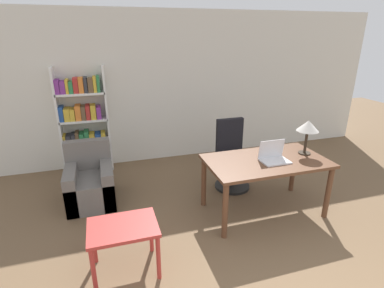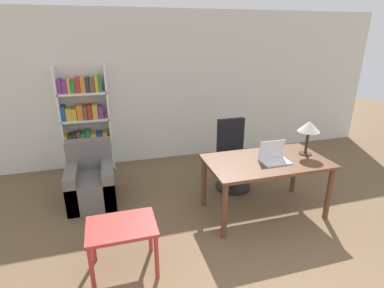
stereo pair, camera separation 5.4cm
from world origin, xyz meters
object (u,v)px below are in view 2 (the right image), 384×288
object	(u,v)px
laptop	(274,157)
office_chair	(232,158)
desk	(266,167)
bookshelf	(86,126)
side_table_blue	(122,232)
table_lamp	(309,128)
armchair	(91,183)

from	to	relation	value
laptop	office_chair	xyz separation A→B (m)	(-0.18, 0.86, -0.35)
desk	bookshelf	world-z (taller)	bookshelf
laptop	side_table_blue	xyz separation A→B (m)	(-1.96, -0.52, -0.37)
desk	side_table_blue	distance (m)	1.99
office_chair	side_table_blue	size ratio (longest dim) A/B	1.60
table_lamp	armchair	world-z (taller)	table_lamp
armchair	bookshelf	world-z (taller)	bookshelf
armchair	bookshelf	size ratio (longest dim) A/B	0.47
side_table_blue	bookshelf	world-z (taller)	bookshelf
desk	armchair	bearing A→B (deg)	156.63
table_lamp	side_table_blue	xyz separation A→B (m)	(-2.50, -0.61, -0.68)
office_chair	laptop	bearing A→B (deg)	-77.90
table_lamp	laptop	bearing A→B (deg)	-170.26
office_chair	armchair	size ratio (longest dim) A/B	1.28
table_lamp	side_table_blue	size ratio (longest dim) A/B	0.69
table_lamp	side_table_blue	distance (m)	2.66
office_chair	bookshelf	bearing A→B (deg)	149.65
side_table_blue	armchair	bearing A→B (deg)	102.57
desk	armchair	world-z (taller)	armchair
desk	table_lamp	xyz separation A→B (m)	(0.61, 0.04, 0.47)
desk	office_chair	distance (m)	0.84
office_chair	bookshelf	distance (m)	2.55
side_table_blue	armchair	size ratio (longest dim) A/B	0.80
laptop	armchair	world-z (taller)	laptop
desk	laptop	xyz separation A→B (m)	(0.07, -0.05, 0.16)
desk	armchair	distance (m)	2.47
desk	office_chair	bearing A→B (deg)	98.13
armchair	bookshelf	distance (m)	1.24
office_chair	side_table_blue	bearing A→B (deg)	-142.24
desk	armchair	size ratio (longest dim) A/B	1.85
laptop	office_chair	world-z (taller)	office_chair
laptop	armchair	distance (m)	2.58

